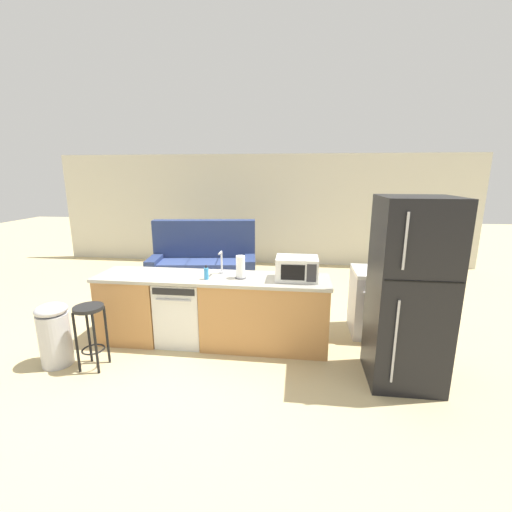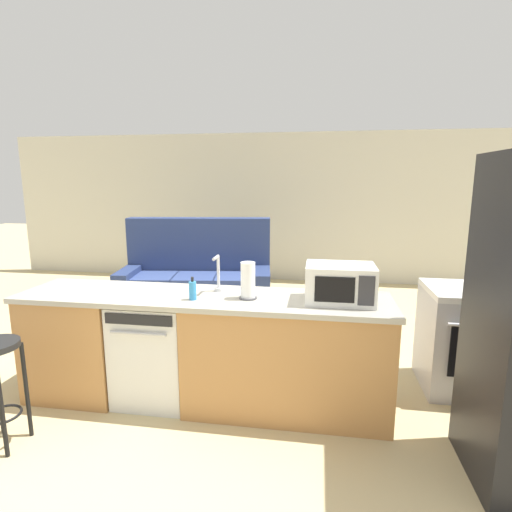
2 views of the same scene
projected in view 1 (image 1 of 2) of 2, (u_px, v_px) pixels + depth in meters
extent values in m
plane|color=tan|center=(203.00, 341.00, 4.52)|extent=(24.00, 24.00, 0.00)
cube|color=beige|center=(261.00, 210.00, 8.23)|extent=(10.00, 0.06, 2.60)
cube|color=#B77F47|center=(134.00, 307.00, 4.53)|extent=(0.75, 0.62, 0.86)
cube|color=#B77F47|center=(265.00, 314.00, 4.32)|extent=(1.55, 0.62, 0.86)
cube|color=#ADA899|center=(212.00, 278.00, 4.29)|extent=(2.94, 0.66, 0.04)
cube|color=#49331C|center=(214.00, 339.00, 4.49)|extent=(2.86, 0.56, 0.08)
cube|color=silver|center=(183.00, 310.00, 4.45)|extent=(0.58, 0.58, 0.84)
cube|color=black|center=(173.00, 292.00, 4.08)|extent=(0.52, 0.01, 0.08)
cylinder|color=#B2B2B7|center=(173.00, 300.00, 4.09)|extent=(0.44, 0.02, 0.02)
cube|color=#B7B7BC|center=(380.00, 304.00, 4.67)|extent=(0.76, 0.64, 0.85)
cube|color=black|center=(386.00, 310.00, 4.34)|extent=(0.53, 0.01, 0.43)
cylinder|color=silver|center=(388.00, 294.00, 4.26)|extent=(0.61, 0.03, 0.03)
cube|color=silver|center=(383.00, 272.00, 4.56)|extent=(0.76, 0.64, 0.05)
torus|color=black|center=(372.00, 273.00, 4.45)|extent=(0.16, 0.16, 0.01)
torus|color=black|center=(399.00, 274.00, 4.41)|extent=(0.16, 0.16, 0.01)
torus|color=black|center=(368.00, 268.00, 4.70)|extent=(0.16, 0.16, 0.01)
torus|color=black|center=(394.00, 269.00, 4.66)|extent=(0.16, 0.16, 0.01)
cube|color=black|center=(409.00, 293.00, 3.48)|extent=(0.72, 0.70, 1.95)
cylinder|color=#B2B2B7|center=(406.00, 241.00, 3.00)|extent=(0.02, 0.02, 0.52)
cylinder|color=#B2B2B7|center=(395.00, 342.00, 3.23)|extent=(0.02, 0.02, 0.84)
cube|color=black|center=(424.00, 282.00, 3.08)|extent=(0.68, 0.01, 0.01)
cube|color=white|center=(297.00, 268.00, 4.13)|extent=(0.50, 0.36, 0.28)
cube|color=black|center=(293.00, 273.00, 3.96)|extent=(0.27, 0.01, 0.18)
cube|color=#2D2D33|center=(312.00, 273.00, 3.93)|extent=(0.11, 0.01, 0.21)
cylinder|color=silver|center=(222.00, 272.00, 4.41)|extent=(0.07, 0.07, 0.03)
cylinder|color=silver|center=(222.00, 261.00, 4.37)|extent=(0.02, 0.02, 0.26)
cylinder|color=silver|center=(220.00, 253.00, 4.28)|extent=(0.02, 0.14, 0.02)
cylinder|color=#4C4C51|center=(241.00, 278.00, 4.21)|extent=(0.14, 0.14, 0.01)
cylinder|color=white|center=(241.00, 267.00, 4.18)|extent=(0.11, 0.11, 0.27)
cylinder|color=#338CCC|center=(206.00, 274.00, 4.16)|extent=(0.06, 0.06, 0.14)
cylinder|color=black|center=(206.00, 267.00, 4.14)|extent=(0.02, 0.02, 0.04)
sphere|color=black|center=(399.00, 267.00, 4.39)|extent=(0.17, 0.17, 0.17)
sphere|color=black|center=(400.00, 260.00, 4.37)|extent=(0.03, 0.03, 0.03)
cone|color=black|center=(406.00, 266.00, 4.38)|extent=(0.08, 0.04, 0.06)
cylinder|color=black|center=(88.00, 308.00, 3.75)|extent=(0.32, 0.32, 0.04)
cylinder|color=black|center=(77.00, 343.00, 3.74)|extent=(0.03, 0.03, 0.70)
cylinder|color=black|center=(96.00, 344.00, 3.71)|extent=(0.03, 0.03, 0.70)
cylinder|color=black|center=(89.00, 334.00, 3.96)|extent=(0.03, 0.03, 0.70)
cylinder|color=black|center=(107.00, 335.00, 3.93)|extent=(0.03, 0.03, 0.70)
torus|color=black|center=(93.00, 349.00, 3.87)|extent=(0.25, 0.25, 0.02)
cylinder|color=#B7B7BC|center=(55.00, 339.00, 3.91)|extent=(0.34, 0.34, 0.62)
ellipsoid|color=#B7B7BC|center=(51.00, 310.00, 3.83)|extent=(0.35, 0.35, 0.14)
cube|color=navy|center=(204.00, 277.00, 6.61)|extent=(2.10, 1.16, 0.42)
cube|color=navy|center=(205.00, 252.00, 6.84)|extent=(2.01, 0.51, 1.27)
cube|color=navy|center=(157.00, 272.00, 6.58)|extent=(0.32, 0.92, 0.62)
cube|color=navy|center=(250.00, 272.00, 6.60)|extent=(0.32, 0.92, 0.62)
cube|color=#35477D|center=(174.00, 264.00, 6.50)|extent=(0.64, 0.70, 0.12)
cube|color=#35477D|center=(203.00, 264.00, 6.50)|extent=(0.64, 0.70, 0.12)
cube|color=#35477D|center=(232.00, 264.00, 6.51)|extent=(0.64, 0.70, 0.12)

